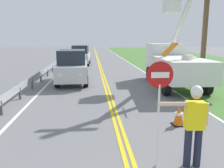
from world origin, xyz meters
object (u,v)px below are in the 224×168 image
object	(u,v)px
utility_bucket_truck	(172,62)
utility_pole_near	(206,15)
stop_sign_paddle	(159,91)
oncoming_suv_nearest	(72,66)
flagger_worker	(194,121)
traffic_cone_lead	(179,115)
oncoming_suv_second	(81,55)

from	to	relation	value
utility_bucket_truck	utility_pole_near	bearing A→B (deg)	-33.13
stop_sign_paddle	oncoming_suv_nearest	distance (m)	10.55
flagger_worker	traffic_cone_lead	size ratio (longest dim) A/B	2.61
utility_bucket_truck	utility_pole_near	size ratio (longest dim) A/B	0.89
flagger_worker	utility_bucket_truck	size ratio (longest dim) A/B	0.26
utility_bucket_truck	oncoming_suv_nearest	size ratio (longest dim) A/B	1.49
stop_sign_paddle	oncoming_suv_second	size ratio (longest dim) A/B	0.50
utility_bucket_truck	oncoming_suv_nearest	xyz separation A→B (m)	(-6.09, 1.27, -0.34)
stop_sign_paddle	flagger_worker	bearing A→B (deg)	-5.00
stop_sign_paddle	oncoming_suv_nearest	size ratio (longest dim) A/B	0.50
utility_bucket_truck	traffic_cone_lead	xyz separation A→B (m)	(-2.05, -6.56, -1.07)
utility_pole_near	utility_bucket_truck	bearing A→B (deg)	146.87
stop_sign_paddle	utility_pole_near	world-z (taller)	utility_pole_near
flagger_worker	utility_bucket_truck	world-z (taller)	utility_bucket_truck
flagger_worker	utility_bucket_truck	bearing A→B (deg)	73.34
stop_sign_paddle	traffic_cone_lead	distance (m)	3.08
utility_bucket_truck	traffic_cone_lead	distance (m)	6.95
oncoming_suv_nearest	utility_pole_near	bearing A→B (deg)	-16.30
utility_bucket_truck	flagger_worker	bearing A→B (deg)	-106.66
flagger_worker	oncoming_suv_nearest	size ratio (longest dim) A/B	0.39
oncoming_suv_second	traffic_cone_lead	distance (m)	18.84
utility_pole_near	traffic_cone_lead	xyz separation A→B (m)	(-3.47, -5.63, -3.73)
flagger_worker	traffic_cone_lead	world-z (taller)	flagger_worker
flagger_worker	traffic_cone_lead	bearing A→B (deg)	75.33
flagger_worker	oncoming_suv_nearest	bearing A→B (deg)	108.33
oncoming_suv_nearest	oncoming_suv_second	size ratio (longest dim) A/B	1.00
flagger_worker	utility_pole_near	xyz separation A→B (m)	(4.11, 8.07, 3.02)
utility_pole_near	stop_sign_paddle	bearing A→B (deg)	-121.36
oncoming_suv_nearest	traffic_cone_lead	distance (m)	8.83
traffic_cone_lead	oncoming_suv_nearest	bearing A→B (deg)	117.29
oncoming_suv_second	utility_bucket_truck	bearing A→B (deg)	-62.98
stop_sign_paddle	utility_bucket_truck	distance (m)	9.58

